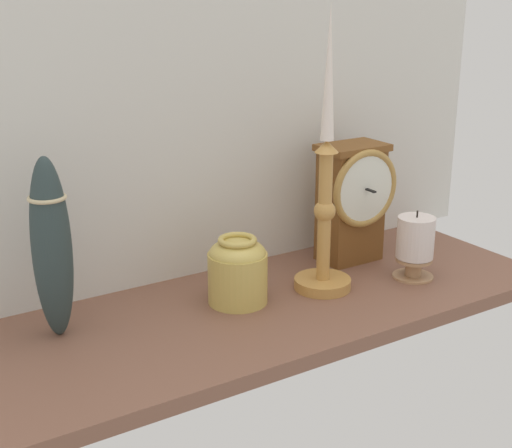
# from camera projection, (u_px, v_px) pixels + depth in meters

# --- Properties ---
(ground_plane) EXTENTS (1.00, 0.36, 0.02)m
(ground_plane) POSITION_uv_depth(u_px,v_px,m) (268.00, 309.00, 1.19)
(ground_plane) COLOR brown
(back_wall) EXTENTS (1.20, 0.02, 0.65)m
(back_wall) POSITION_uv_depth(u_px,v_px,m) (210.00, 90.00, 1.23)
(back_wall) COLOR silver
(back_wall) RESTS_ON ground_plane
(mantel_clock) EXTENTS (0.14, 0.11, 0.22)m
(mantel_clock) POSITION_uv_depth(u_px,v_px,m) (353.00, 200.00, 1.33)
(mantel_clock) COLOR brown
(mantel_clock) RESTS_ON ground_plane
(candlestick_tall_left) EXTENTS (0.10, 0.10, 0.47)m
(candlestick_tall_left) POSITION_uv_depth(u_px,v_px,m) (326.00, 206.00, 1.19)
(candlestick_tall_left) COLOR #C18A43
(candlestick_tall_left) RESTS_ON ground_plane
(brass_vase_jar) EXTENTS (0.10, 0.10, 0.11)m
(brass_vase_jar) POSITION_uv_depth(u_px,v_px,m) (238.00, 269.00, 1.17)
(brass_vase_jar) COLOR tan
(brass_vase_jar) RESTS_ON ground_plane
(pillar_candle_front) EXTENTS (0.07, 0.07, 0.12)m
(pillar_candle_front) POSITION_uv_depth(u_px,v_px,m) (415.00, 245.00, 1.27)
(pillar_candle_front) COLOR tan
(pillar_candle_front) RESTS_ON ground_plane
(tall_ceramic_vase) EXTENTS (0.06, 0.06, 0.27)m
(tall_ceramic_vase) POSITION_uv_depth(u_px,v_px,m) (52.00, 248.00, 1.03)
(tall_ceramic_vase) COLOR #2B3939
(tall_ceramic_vase) RESTS_ON ground_plane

